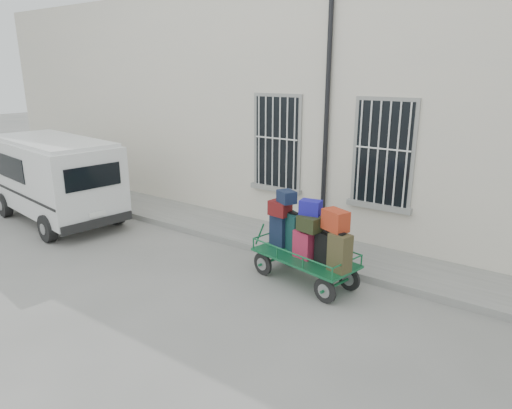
% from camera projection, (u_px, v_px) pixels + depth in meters
% --- Properties ---
extents(ground, '(80.00, 80.00, 0.00)m').
position_uv_depth(ground, '(212.00, 272.00, 9.31)').
color(ground, slate).
rests_on(ground, ground).
extents(building, '(24.00, 5.15, 6.00)m').
position_uv_depth(building, '(339.00, 106.00, 12.75)').
color(building, beige).
rests_on(building, ground).
extents(sidewalk, '(24.00, 1.70, 0.15)m').
position_uv_depth(sidewalk, '(272.00, 238.00, 11.00)').
color(sidewalk, slate).
rests_on(sidewalk, ground).
extents(luggage_cart, '(2.46, 1.32, 1.72)m').
position_uv_depth(luggage_cart, '(306.00, 240.00, 8.63)').
color(luggage_cart, black).
rests_on(luggage_cart, ground).
extents(van, '(4.66, 2.50, 2.24)m').
position_uv_depth(van, '(54.00, 174.00, 12.20)').
color(van, white).
rests_on(van, ground).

